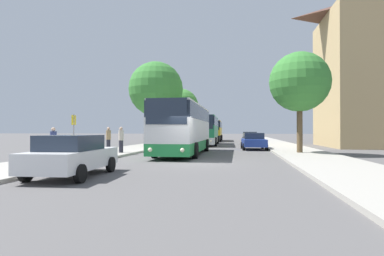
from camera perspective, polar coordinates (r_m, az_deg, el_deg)
The scene contains 16 objects.
ground_plane at distance 16.13m, azimuth 0.05°, elevation -6.60°, with size 300.00×300.00×0.00m, color #565454.
sidewalk_left at distance 18.55m, azimuth -21.93°, elevation -5.53°, with size 4.00×120.00×0.15m, color #A39E93.
sidewalk_right at distance 16.54m, azimuth 24.91°, elevation -6.13°, with size 4.00×120.00×0.15m, color #A39E93.
bus_front at distance 21.80m, azimuth -1.49°, elevation -0.07°, with size 2.93×11.28×3.52m.
bus_middle at distance 35.80m, azimuth 2.75°, elevation -0.38°, with size 3.01×11.35×3.35m.
bus_rear at distance 49.88m, azimuth 4.07°, elevation -0.46°, with size 3.15×11.13×3.27m.
parked_car_left_curb at distance 12.02m, azimuth -21.82°, elevation -4.83°, with size 2.27×4.38×1.54m.
parked_car_right_near at distance 27.69m, azimuth 11.62°, elevation -2.42°, with size 2.30×4.59×1.51m.
parked_car_right_far at distance 37.38m, azimuth 10.93°, elevation -1.88°, with size 2.05×4.02×1.56m.
bus_stop_sign at distance 19.55m, azimuth -21.61°, elevation -0.40°, with size 0.08×0.45×2.55m.
pedestrian_waiting_near at distance 21.90m, azimuth -13.36°, elevation -2.15°, with size 0.36×0.36×1.83m.
pedestrian_waiting_far at distance 19.03m, azimuth -24.91°, elevation -2.50°, with size 0.36×0.36×1.75m.
pedestrian_walking_back at distance 23.83m, azimuth -15.63°, elevation -1.99°, with size 0.36×0.36×1.84m.
tree_left_near at distance 45.50m, azimuth -2.15°, elevation 4.10°, with size 5.39×5.39×7.92m.
tree_left_far at distance 33.85m, azimuth -6.89°, elevation 7.37°, with size 6.05×6.05×9.23m.
tree_right_near at distance 23.06m, azimuth 19.79°, elevation 8.21°, with size 4.28×4.28×7.20m.
Camera 1 is at (2.52, -15.84, 1.71)m, focal length 28.00 mm.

